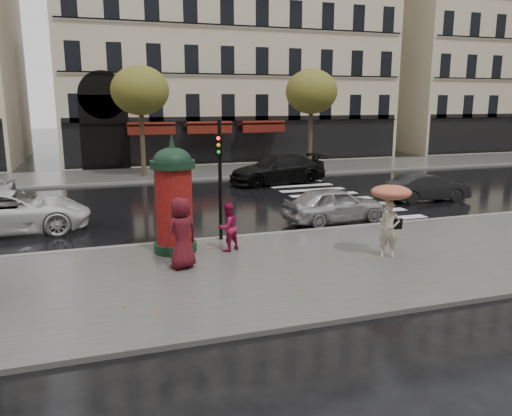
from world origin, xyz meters
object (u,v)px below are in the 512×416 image
object	(u,v)px
man_burgundy	(182,233)
morris_column	(174,196)
traffic_light	(220,168)
car_darkgrey	(428,187)
woman_red	(228,227)
car_white	(9,212)
woman_umbrella	(390,208)
car_silver	(334,205)
car_black	(277,169)

from	to	relation	value
man_burgundy	morris_column	xyz separation A→B (m)	(0.07, 1.61, 0.72)
morris_column	traffic_light	distance (m)	1.93
car_darkgrey	woman_red	bearing A→B (deg)	117.48
car_white	woman_umbrella	bearing A→B (deg)	-124.79
man_burgundy	car_silver	xyz separation A→B (m)	(6.59, 3.89, -0.41)
car_white	man_burgundy	bearing A→B (deg)	-142.50
woman_umbrella	car_white	size ratio (longest dim) A/B	0.40
man_burgundy	car_white	distance (m)	7.91
woman_umbrella	traffic_light	bearing A→B (deg)	141.80
woman_red	morris_column	bearing A→B (deg)	-41.28
man_burgundy	car_white	size ratio (longest dim) A/B	0.36
woman_red	car_black	size ratio (longest dim) A/B	0.26
man_burgundy	car_silver	size ratio (longest dim) A/B	0.48
woman_red	car_darkgrey	size ratio (longest dim) A/B	0.38
car_white	car_black	xyz separation A→B (m)	(12.83, 7.15, 0.05)
woman_red	morris_column	world-z (taller)	morris_column
man_burgundy	traffic_light	size ratio (longest dim) A/B	0.50
man_burgundy	car_black	xyz separation A→B (m)	(7.76, 13.21, -0.29)
man_burgundy	car_darkgrey	size ratio (longest dim) A/B	0.50
woman_red	car_white	distance (m)	8.27
woman_umbrella	woman_red	xyz separation A→B (m)	(-4.29, 2.08, -0.72)
car_darkgrey	car_black	xyz separation A→B (m)	(-4.91, 6.90, 0.17)
morris_column	car_black	distance (m)	13.95
man_burgundy	car_black	size ratio (longest dim) A/B	0.35
car_darkgrey	car_white	world-z (taller)	car_white
traffic_light	car_white	xyz separation A→B (m)	(-6.76, 3.65, -1.73)
woman_red	car_white	bearing A→B (deg)	-61.75
car_silver	car_darkgrey	bearing A→B (deg)	-73.26
woman_umbrella	car_white	bearing A→B (deg)	147.62
woman_umbrella	car_darkgrey	size ratio (longest dim) A/B	0.57
man_burgundy	woman_red	bearing A→B (deg)	-168.82
woman_umbrella	woman_red	distance (m)	4.82
woman_umbrella	traffic_light	distance (m)	5.43
woman_red	man_burgundy	world-z (taller)	man_burgundy
woman_red	car_silver	world-z (taller)	woman_red
car_silver	car_black	world-z (taller)	car_black
traffic_light	car_white	bearing A→B (deg)	151.67
woman_umbrella	traffic_light	size ratio (longest dim) A/B	0.56
morris_column	car_black	size ratio (longest dim) A/B	0.64
man_burgundy	morris_column	distance (m)	1.77
traffic_light	car_darkgrey	world-z (taller)	traffic_light
woman_umbrella	car_darkgrey	world-z (taller)	woman_umbrella
traffic_light	car_black	size ratio (longest dim) A/B	0.70
woman_umbrella	woman_red	bearing A→B (deg)	154.19
woman_umbrella	car_black	world-z (taller)	woman_umbrella
woman_red	car_white	xyz separation A→B (m)	(-6.68, 4.88, -0.09)
man_burgundy	traffic_light	distance (m)	3.26
woman_umbrella	morris_column	xyz separation A→B (m)	(-5.83, 2.51, 0.25)
morris_column	car_silver	world-z (taller)	morris_column
car_silver	car_darkgrey	world-z (taller)	car_silver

